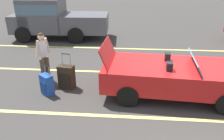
# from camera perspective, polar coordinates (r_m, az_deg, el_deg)

# --- Properties ---
(ground_plane) EXTENTS (80.00, 80.00, 0.00)m
(ground_plane) POSITION_cam_1_polar(r_m,az_deg,el_deg) (7.04, 14.94, -5.90)
(ground_plane) COLOR #383533
(lot_line_near) EXTENTS (18.00, 0.12, 0.01)m
(lot_line_near) POSITION_cam_1_polar(r_m,az_deg,el_deg) (6.01, 16.89, -11.88)
(lot_line_near) COLOR #EAE066
(lot_line_near) RESTS_ON ground_plane
(lot_line_mid) EXTENTS (18.00, 0.12, 0.01)m
(lot_line_mid) POSITION_cam_1_polar(r_m,az_deg,el_deg) (8.31, 13.36, -0.94)
(lot_line_mid) COLOR #EAE066
(lot_line_mid) RESTS_ON ground_plane
(lot_line_far) EXTENTS (18.00, 0.12, 0.01)m
(lot_line_far) POSITION_cam_1_polar(r_m,az_deg,el_deg) (10.79, 11.43, 5.12)
(lot_line_far) COLOR #EAE066
(lot_line_far) RESTS_ON ground_plane
(convertible_car) EXTENTS (4.28, 2.06, 1.52)m
(convertible_car) POSITION_cam_1_polar(r_m,az_deg,el_deg) (6.80, 17.12, -1.65)
(convertible_car) COLOR red
(convertible_car) RESTS_ON ground_plane
(suitcase_large_black) EXTENTS (0.52, 0.37, 1.11)m
(suitcase_large_black) POSITION_cam_1_polar(r_m,az_deg,el_deg) (7.15, -11.46, -1.70)
(suitcase_large_black) COLOR #2D2319
(suitcase_large_black) RESTS_ON ground_plane
(suitcase_medium_bright) EXTENTS (0.46, 0.44, 0.90)m
(suitcase_medium_bright) POSITION_cam_1_polar(r_m,az_deg,el_deg) (6.95, -16.22, -3.57)
(suitcase_medium_bright) COLOR #1E479E
(suitcase_medium_bright) RESTS_ON ground_plane
(traveler_person) EXTENTS (0.35, 0.58, 1.65)m
(traveler_person) POSITION_cam_1_polar(r_m,az_deg,el_deg) (7.56, -17.01, 3.75)
(traveler_person) COLOR #4C3F2D
(traveler_person) RESTS_ON ground_plane
(parked_pickup_truck_far) EXTENTS (5.07, 2.22, 2.10)m
(parked_pickup_truck_far) POSITION_cam_1_polar(r_m,az_deg,el_deg) (12.59, -14.86, 12.72)
(parked_pickup_truck_far) COLOR #4C4C51
(parked_pickup_truck_far) RESTS_ON ground_plane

